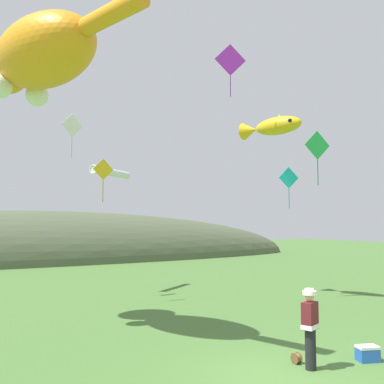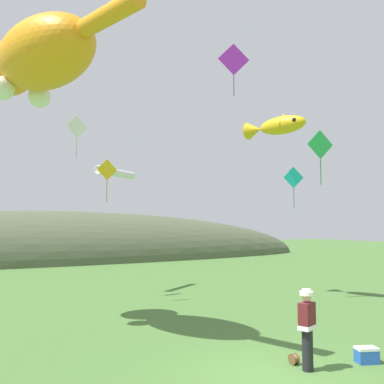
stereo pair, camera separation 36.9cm
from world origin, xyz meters
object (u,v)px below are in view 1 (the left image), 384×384
at_px(kite_diamond_violet, 230,60).
at_px(kite_diamond_teal, 289,178).
at_px(picnic_cooler, 368,353).
at_px(kite_diamond_green, 317,146).
at_px(kite_diamond_gold, 103,170).
at_px(kite_fish_windsock, 272,127).
at_px(festival_attendant, 310,326).
at_px(kite_diamond_white, 72,126).
at_px(kite_spool, 296,358).
at_px(kite_giant_cat, 34,57).
at_px(kite_tube_streamer, 111,173).

distance_m(kite_diamond_violet, kite_diamond_teal, 5.75).
relative_size(picnic_cooler, kite_diamond_green, 0.30).
bearing_deg(kite_diamond_gold, kite_fish_windsock, -18.88).
bearing_deg(festival_attendant, kite_diamond_white, 102.79).
bearing_deg(picnic_cooler, kite_diamond_white, 109.79).
bearing_deg(kite_spool, kite_diamond_gold, 100.35).
relative_size(festival_attendant, kite_diamond_green, 0.92).
bearing_deg(picnic_cooler, kite_diamond_teal, 58.75).
height_order(kite_fish_windsock, kite_diamond_green, kite_fish_windsock).
relative_size(kite_fish_windsock, kite_diamond_teal, 1.63).
xyz_separation_m(kite_diamond_violet, kite_diamond_teal, (3.19, 0.05, -4.79)).
relative_size(kite_diamond_teal, kite_diamond_white, 0.97).
bearing_deg(kite_diamond_gold, kite_giant_cat, -132.87).
height_order(kite_fish_windsock, kite_diamond_violet, kite_diamond_violet).
height_order(kite_diamond_violet, kite_diamond_green, kite_diamond_violet).
distance_m(kite_diamond_teal, kite_diamond_white, 9.80).
xyz_separation_m(kite_spool, kite_diamond_violet, (2.91, 6.70, 9.92)).
height_order(kite_giant_cat, kite_diamond_green, kite_giant_cat).
xyz_separation_m(kite_fish_windsock, kite_tube_streamer, (-5.47, 5.51, -1.80)).
height_order(kite_spool, kite_diamond_teal, kite_diamond_teal).
height_order(picnic_cooler, kite_diamond_teal, kite_diamond_teal).
relative_size(picnic_cooler, kite_diamond_white, 0.30).
bearing_deg(kite_diamond_green, kite_diamond_violet, 109.26).
relative_size(picnic_cooler, kite_giant_cat, 0.08).
xyz_separation_m(picnic_cooler, kite_tube_streamer, (-1.83, 13.05, 5.53)).
height_order(kite_spool, kite_diamond_gold, kite_diamond_gold).
bearing_deg(picnic_cooler, kite_fish_windsock, 64.24).
distance_m(kite_diamond_teal, kite_diamond_green, 4.15).
bearing_deg(kite_tube_streamer, kite_giant_cat, -125.14).
relative_size(kite_diamond_violet, kite_diamond_green, 1.16).
xyz_separation_m(festival_attendant, kite_diamond_teal, (6.11, 7.22, 4.30)).
bearing_deg(kite_diamond_violet, kite_diamond_white, 143.30).
bearing_deg(kite_giant_cat, kite_diamond_gold, 47.13).
relative_size(kite_fish_windsock, kite_tube_streamer, 1.20).
bearing_deg(kite_tube_streamer, picnic_cooler, -82.00).
distance_m(festival_attendant, kite_diamond_violet, 11.93).
distance_m(kite_tube_streamer, kite_diamond_gold, 3.47).
bearing_deg(festival_attendant, kite_fish_windsock, 54.38).
xyz_separation_m(picnic_cooler, kite_diamond_violet, (1.34, 7.41, 9.86)).
distance_m(kite_giant_cat, kite_diamond_white, 5.82).
height_order(kite_diamond_violet, kite_diamond_teal, kite_diamond_violet).
xyz_separation_m(kite_giant_cat, kite_diamond_teal, (11.13, 1.19, -2.94)).
bearing_deg(kite_diamond_teal, kite_diamond_gold, 162.70).
relative_size(kite_tube_streamer, kite_diamond_teal, 1.36).
height_order(kite_tube_streamer, kite_diamond_teal, kite_tube_streamer).
distance_m(kite_spool, picnic_cooler, 1.73).
relative_size(kite_tube_streamer, kite_diamond_white, 1.31).
distance_m(kite_spool, kite_tube_streamer, 13.54).
height_order(kite_diamond_violet, kite_diamond_white, kite_diamond_violet).
height_order(kite_diamond_teal, kite_diamond_green, kite_diamond_green).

